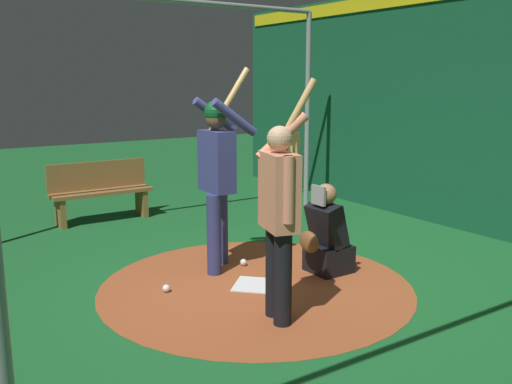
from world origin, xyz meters
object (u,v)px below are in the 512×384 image
bench (101,191)px  baseball_0 (166,288)px  batter (218,168)px  visitor (280,210)px  bat_rack (293,163)px  home_plate (256,285)px  baseball_1 (243,262)px  catcher (326,238)px

bench → baseball_0: bearing=82.6°
batter → bench: batter is taller
visitor → bat_rack: 5.81m
baseball_0 → bat_rack: bearing=-140.2°
visitor → bat_rack: size_ratio=1.92×
home_plate → batter: (0.04, -0.67, 1.09)m
visitor → baseball_1: bearing=-95.3°
home_plate → baseball_1: 0.62m
bat_rack → baseball_0: 5.41m
batter → baseball_0: 1.35m
baseball_0 → home_plate: bearing=157.6°
visitor → batter: bearing=-84.4°
home_plate → batter: batter is taller
bat_rack → baseball_0: size_ratio=14.20×
home_plate → baseball_0: (0.81, -0.33, 0.03)m
batter → bench: 2.86m
visitor → baseball_0: 1.52m
catcher → baseball_0: size_ratio=12.92×
catcher → baseball_1: catcher is taller
batter → visitor: (0.23, 1.43, -0.14)m
home_plate → visitor: size_ratio=0.21×
home_plate → bat_rack: (-3.33, -3.78, 0.48)m
bat_rack → baseball_1: size_ratio=14.20×
bench → home_plate: bearing=96.7°
home_plate → batter: 1.28m
home_plate → catcher: bearing=175.3°
visitor → baseball_1: size_ratio=27.29×
catcher → bench: bearing=-70.5°
home_plate → baseball_0: size_ratio=5.68×
home_plate → visitor: bearing=70.5°
baseball_0 → batter: bearing=-156.4°
bench → batter: bearing=97.6°
catcher → bat_rack: size_ratio=0.91×
batter → baseball_0: batter is taller
home_plate → visitor: 1.24m
bench → baseball_1: bearing=102.4°
bench → visitor: bearing=91.9°
batter → baseball_1: 1.09m
visitor → catcher: bearing=-133.3°
visitor → bench: 4.22m
home_plate → batter: size_ratio=0.20×
bench → baseball_1: (-0.63, 2.85, -0.39)m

